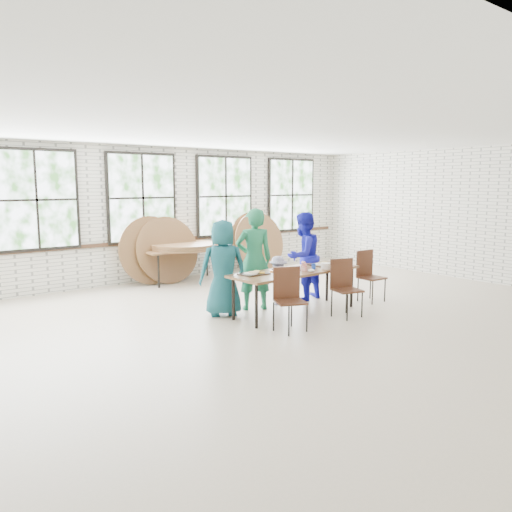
{
  "coord_description": "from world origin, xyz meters",
  "views": [
    {
      "loc": [
        -4.82,
        -5.74,
        2.19
      ],
      "look_at": [
        0.0,
        0.4,
        1.05
      ],
      "focal_mm": 35.0,
      "sensor_mm": 36.0,
      "label": 1
    }
  ],
  "objects_px": {
    "dining_table": "(296,273)",
    "storage_table": "(184,251)",
    "chair_near_left": "(288,293)",
    "chair_near_right": "(344,283)"
  },
  "relations": [
    {
      "from": "dining_table",
      "to": "storage_table",
      "type": "bearing_deg",
      "value": 88.95
    },
    {
      "from": "storage_table",
      "to": "chair_near_right",
      "type": "bearing_deg",
      "value": -78.46
    },
    {
      "from": "dining_table",
      "to": "chair_near_left",
      "type": "xyz_separation_m",
      "value": [
        -0.74,
        -0.65,
        -0.13
      ]
    },
    {
      "from": "chair_near_right",
      "to": "storage_table",
      "type": "xyz_separation_m",
      "value": [
        -0.61,
        4.2,
        0.13
      ]
    },
    {
      "from": "dining_table",
      "to": "chair_near_right",
      "type": "bearing_deg",
      "value": -52.02
    },
    {
      "from": "chair_near_left",
      "to": "storage_table",
      "type": "bearing_deg",
      "value": 104.56
    },
    {
      "from": "dining_table",
      "to": "chair_near_left",
      "type": "height_order",
      "value": "chair_near_left"
    },
    {
      "from": "dining_table",
      "to": "storage_table",
      "type": "xyz_separation_m",
      "value": [
        -0.08,
        3.58,
        -0.0
      ]
    },
    {
      "from": "chair_near_right",
      "to": "chair_near_left",
      "type": "bearing_deg",
      "value": -162.4
    },
    {
      "from": "storage_table",
      "to": "dining_table",
      "type": "bearing_deg",
      "value": -85.36
    }
  ]
}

